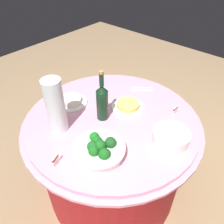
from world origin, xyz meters
TOP-DOWN VIEW (x-y plane):
  - ground_plane at (0.00, 0.00)m, footprint 6.00×6.00m
  - buffet_table at (0.00, 0.00)m, footprint 1.16×1.16m
  - broccoli_bowl at (0.27, 0.15)m, footprint 0.28×0.28m
  - plate_stack at (-0.07, 0.38)m, footprint 0.21×0.21m
  - wine_bottle at (0.03, -0.05)m, footprint 0.07×0.07m
  - decorative_fruit_vase at (0.28, -0.18)m, footprint 0.11×0.11m
  - serving_tongs at (-0.39, -0.06)m, footprint 0.14×0.15m
  - food_plate_noodles at (-0.15, 0.01)m, footprint 0.22×0.22m
  - food_plate_rice at (0.07, -0.32)m, footprint 0.22×0.22m
  - label_placard_front at (-0.31, 0.28)m, footprint 0.05×0.01m
  - label_placard_mid at (0.46, 0.02)m, footprint 0.05×0.03m

SIDE VIEW (x-z plane):
  - ground_plane at x=0.00m, z-range 0.00..0.00m
  - buffet_table at x=0.00m, z-range 0.01..0.75m
  - serving_tongs at x=-0.39m, z-range 0.74..0.75m
  - food_plate_noodles at x=-0.15m, z-range 0.74..0.78m
  - food_plate_rice at x=0.07m, z-range 0.74..0.78m
  - label_placard_front at x=-0.31m, z-range 0.74..0.80m
  - label_placard_mid at x=0.46m, z-range 0.74..0.80m
  - plate_stack at x=-0.07m, z-range 0.74..0.81m
  - broccoli_bowl at x=0.27m, z-range 0.73..0.84m
  - wine_bottle at x=0.03m, z-range 0.70..1.04m
  - decorative_fruit_vase at x=0.28m, z-range 0.72..1.06m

